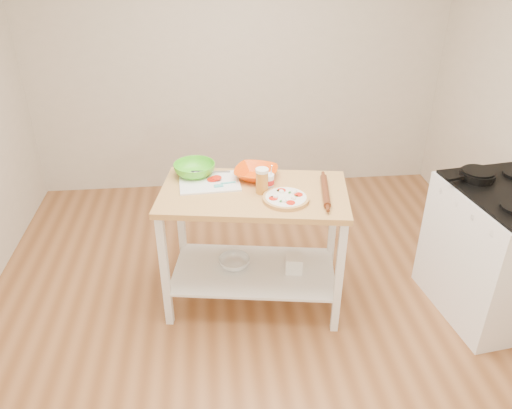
{
  "coord_description": "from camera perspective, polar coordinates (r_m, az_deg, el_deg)",
  "views": [
    {
      "loc": [
        -0.3,
        -2.5,
        2.43
      ],
      "look_at": [
        -0.01,
        0.43,
        0.76
      ],
      "focal_mm": 35.0,
      "sensor_mm": 36.0,
      "label": 1
    }
  ],
  "objects": [
    {
      "name": "beer_pint",
      "position": [
        3.2,
        0.69,
        2.74
      ],
      "size": [
        0.08,
        0.08,
        0.17
      ],
      "color": "#B87327",
      "rests_on": "prep_island"
    },
    {
      "name": "room_shell",
      "position": [
        2.74,
        1.06,
        6.35
      ],
      "size": [
        4.04,
        4.54,
        2.74
      ],
      "color": "#945F36",
      "rests_on": "ground"
    },
    {
      "name": "prep_island",
      "position": [
        3.38,
        -0.26,
        -2.18
      ],
      "size": [
        1.31,
        0.85,
        0.9
      ],
      "rotation": [
        0.0,
        0.0,
        -0.16
      ],
      "color": "tan",
      "rests_on": "ground"
    },
    {
      "name": "pizza",
      "position": [
        3.15,
        3.44,
        0.75
      ],
      "size": [
        0.3,
        0.3,
        0.05
      ],
      "rotation": [
        0.0,
        0.0,
        -0.06
      ],
      "color": "tan",
      "rests_on": "prep_island"
    },
    {
      "name": "yogurt_tub",
      "position": [
        3.28,
        1.39,
        2.68
      ],
      "size": [
        0.08,
        0.08,
        0.17
      ],
      "color": "white",
      "rests_on": "prep_island"
    },
    {
      "name": "shelf_bin",
      "position": [
        3.57,
        4.37,
        -6.75
      ],
      "size": [
        0.14,
        0.14,
        0.12
      ],
      "primitive_type": "cube",
      "rotation": [
        0.0,
        0.0,
        -0.16
      ],
      "color": "white",
      "rests_on": "prep_island"
    },
    {
      "name": "green_bowl",
      "position": [
        3.47,
        -7.03,
        3.99
      ],
      "size": [
        0.33,
        0.33,
        0.09
      ],
      "primitive_type": "imported",
      "rotation": [
        0.0,
        0.0,
        0.18
      ],
      "color": "#4CC724",
      "rests_on": "prep_island"
    },
    {
      "name": "orange_bowl",
      "position": [
        3.41,
        -0.0,
        3.6
      ],
      "size": [
        0.37,
        0.37,
        0.07
      ],
      "primitive_type": "imported",
      "rotation": [
        0.0,
        0.0,
        -0.37
      ],
      "color": "#F34B04",
      "rests_on": "prep_island"
    },
    {
      "name": "skillet",
      "position": [
        3.62,
        23.92,
        3.19
      ],
      "size": [
        0.36,
        0.23,
        0.03
      ],
      "rotation": [
        0.0,
        0.0,
        0.26
      ],
      "color": "black",
      "rests_on": "gas_stove"
    },
    {
      "name": "shelf_glass_bowl",
      "position": [
        3.62,
        -2.51,
        -6.63
      ],
      "size": [
        0.31,
        0.31,
        0.07
      ],
      "primitive_type": "imported",
      "rotation": [
        0.0,
        0.0,
        -0.52
      ],
      "color": "silver",
      "rests_on": "prep_island"
    },
    {
      "name": "cutting_board",
      "position": [
        3.37,
        -5.39,
        2.59
      ],
      "size": [
        0.42,
        0.32,
        0.04
      ],
      "rotation": [
        0.0,
        0.0,
        0.06
      ],
      "color": "white",
      "rests_on": "prep_island"
    },
    {
      "name": "spatula",
      "position": [
        3.32,
        -3.72,
        2.34
      ],
      "size": [
        0.15,
        0.07,
        0.01
      ],
      "rotation": [
        0.0,
        0.0,
        0.16
      ],
      "color": "#49B8B7",
      "rests_on": "cutting_board"
    },
    {
      "name": "rolling_pin",
      "position": [
        3.24,
        7.92,
        1.54
      ],
      "size": [
        0.11,
        0.4,
        0.05
      ],
      "primitive_type": "cylinder",
      "rotation": [
        1.57,
        0.0,
        -0.16
      ],
      "color": "#5F2C15",
      "rests_on": "prep_island"
    },
    {
      "name": "gas_stove",
      "position": [
        3.8,
        26.1,
        -4.82
      ],
      "size": [
        0.82,
        0.92,
        1.11
      ],
      "rotation": [
        0.0,
        0.0,
        0.13
      ],
      "color": "white",
      "rests_on": "ground"
    },
    {
      "name": "knife",
      "position": [
        3.49,
        -5.82,
        3.7
      ],
      "size": [
        0.27,
        0.04,
        0.01
      ],
      "rotation": [
        0.0,
        0.0,
        -0.09
      ],
      "color": "silver",
      "rests_on": "cutting_board"
    }
  ]
}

